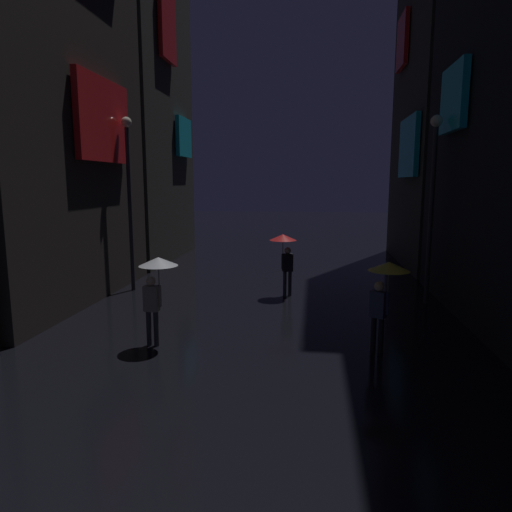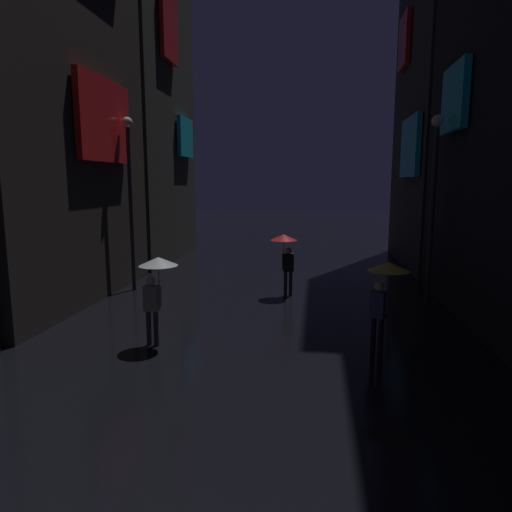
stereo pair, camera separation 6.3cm
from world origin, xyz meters
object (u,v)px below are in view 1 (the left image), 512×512
(pedestrian_foreground_left_yellow, at_px, (385,282))
(pedestrian_near_crossing_red, at_px, (284,248))
(streetlamp_left_far, at_px, (129,185))
(pedestrian_far_right_clear, at_px, (156,276))
(streetlamp_right_far, at_px, (432,189))

(pedestrian_foreground_left_yellow, bearing_deg, pedestrian_near_crossing_red, 116.68)
(pedestrian_foreground_left_yellow, height_order, streetlamp_left_far, streetlamp_left_far)
(pedestrian_near_crossing_red, bearing_deg, pedestrian_far_right_clear, -117.25)
(pedestrian_far_right_clear, relative_size, streetlamp_right_far, 0.36)
(streetlamp_right_far, bearing_deg, pedestrian_near_crossing_red, 175.72)
(streetlamp_left_far, bearing_deg, pedestrian_foreground_left_yellow, -33.51)
(pedestrian_foreground_left_yellow, distance_m, streetlamp_left_far, 9.78)
(pedestrian_foreground_left_yellow, xyz_separation_m, pedestrian_far_right_clear, (-5.18, -0.07, 0.00))
(pedestrian_foreground_left_yellow, distance_m, streetlamp_right_far, 5.49)
(pedestrian_near_crossing_red, distance_m, streetlamp_right_far, 4.98)
(pedestrian_near_crossing_red, relative_size, streetlamp_left_far, 0.35)
(pedestrian_foreground_left_yellow, relative_size, streetlamp_left_far, 0.35)
(pedestrian_near_crossing_red, height_order, streetlamp_right_far, streetlamp_right_far)
(pedestrian_far_right_clear, height_order, streetlamp_left_far, streetlamp_left_far)
(pedestrian_far_right_clear, distance_m, pedestrian_near_crossing_red, 5.76)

